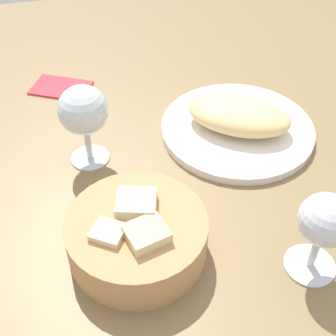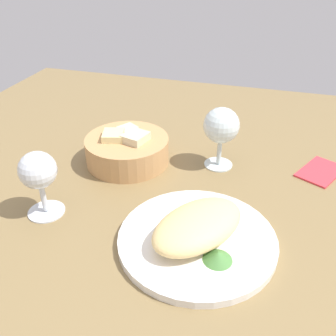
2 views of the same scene
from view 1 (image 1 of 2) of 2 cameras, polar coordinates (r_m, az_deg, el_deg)
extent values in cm
cube|color=olive|center=(75.33, 4.39, -0.17)|extent=(140.00, 140.00, 2.00)
cylinder|color=white|center=(81.17, 8.52, 4.76)|extent=(26.26, 26.26, 1.40)
ellipsoid|color=#F3D085|center=(79.33, 8.74, 6.49)|extent=(20.33, 18.03, 4.71)
cone|color=#49823C|center=(84.70, 10.39, 7.62)|extent=(4.65, 4.65, 1.61)
cylinder|color=tan|center=(61.01, -3.83, -8.39)|extent=(18.38, 18.38, 5.82)
cube|color=beige|center=(58.62, -7.26, -8.76)|extent=(5.22, 5.11, 3.93)
cube|color=beige|center=(57.88, -2.60, -9.09)|extent=(5.89, 5.55, 4.90)
cube|color=beige|center=(60.91, -3.86, -5.44)|extent=(6.17, 5.82, 5.12)
cylinder|color=silver|center=(76.42, -9.55, 1.34)|extent=(6.24, 6.24, 0.60)
cylinder|color=silver|center=(74.51, -9.81, 3.03)|extent=(1.00, 1.00, 5.31)
sphere|color=silver|center=(70.56, -10.43, 7.04)|extent=(7.65, 7.65, 7.65)
cylinder|color=silver|center=(64.15, 17.07, -11.30)|extent=(6.71, 6.71, 0.60)
cylinder|color=silver|center=(61.87, 17.63, -9.71)|extent=(1.00, 1.00, 5.28)
sphere|color=silver|center=(57.42, 18.87, -6.09)|extent=(6.66, 6.66, 6.66)
cube|color=#DF3540|center=(93.82, -13.07, 9.72)|extent=(12.99, 11.28, 0.80)
camera|label=2|loc=(0.98, 40.38, 31.13)|focal=40.12mm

